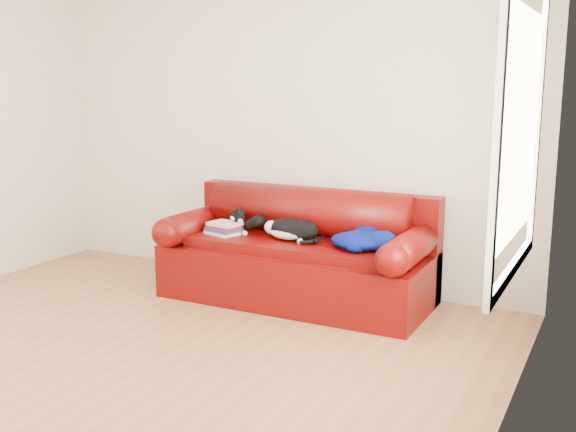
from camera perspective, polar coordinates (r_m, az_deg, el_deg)
name	(u,v)px	position (r m, az deg, el deg)	size (l,w,h in m)	color
ground	(131,356)	(4.48, -13.17, -11.45)	(4.50, 4.50, 0.00)	olive
room_shell	(136,89)	(4.08, -12.72, 10.44)	(4.52, 4.02, 2.61)	beige
sofa_base	(296,271)	(5.36, 0.71, -4.68)	(2.10, 0.90, 0.50)	#3E0502
sofa_back	(310,228)	(5.49, 1.84, -1.01)	(2.10, 1.01, 0.88)	#3E0502
book_stack	(224,228)	(5.47, -5.42, -1.04)	(0.32, 0.28, 0.10)	silver
cat	(291,230)	(5.23, 0.22, -1.16)	(0.60, 0.24, 0.21)	black
blanket	(363,240)	(5.00, 6.36, -2.00)	(0.60, 0.49, 0.16)	#020E48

